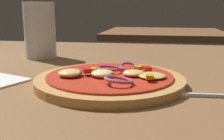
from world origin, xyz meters
TOP-DOWN VIEW (x-y plane):
  - dining_table at (0.00, 0.00)m, footprint 1.39×1.05m
  - pizza at (0.05, -0.02)m, footprint 0.24×0.24m
  - fork at (0.19, -0.06)m, footprint 0.19×0.02m
  - beer_glass at (-0.17, 0.20)m, footprint 0.08×0.08m
  - background_table at (0.14, 1.14)m, footprint 0.64×0.57m

SIDE VIEW (x-z plane):
  - dining_table at x=0.00m, z-range 0.00..0.03m
  - background_table at x=0.14m, z-range 0.00..0.03m
  - fork at x=0.19m, z-range 0.03..0.04m
  - pizza at x=0.05m, z-range 0.03..0.06m
  - beer_glass at x=-0.17m, z-range 0.03..0.16m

